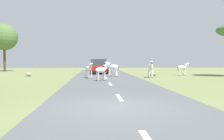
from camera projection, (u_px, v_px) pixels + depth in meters
The scene contains 13 objects.
ground_plane at pixel (114, 108), 8.55m from camera, with size 90.00×90.00×0.00m, color olive.
road at pixel (125, 107), 8.58m from camera, with size 6.00×64.00×0.05m, color #56595B.
lane_markings at pixel (129, 112), 7.58m from camera, with size 0.16×56.00×0.01m.
zebra_0 at pixel (89, 69), 21.90m from camera, with size 0.86×1.41×1.42m.
zebra_1 at pixel (151, 67), 23.34m from camera, with size 0.57×1.73×1.63m.
zebra_2 at pixel (113, 67), 24.11m from camera, with size 1.49×0.97×1.52m.
zebra_3 at pixel (183, 68), 26.73m from camera, with size 1.50×0.50×1.42m.
zebra_4 at pixel (102, 70), 19.26m from camera, with size 1.31×1.00×1.39m.
car_0 at pixel (100, 67), 29.63m from camera, with size 2.27×4.46×1.74m.
car_1 at pixel (96, 66), 37.32m from camera, with size 2.25×4.45×1.74m.
tree_5 at pixel (4, 37), 36.01m from camera, with size 3.87×3.87×6.97m.
rock_1 at pixel (153, 74), 25.28m from camera, with size 0.70×0.61×0.45m, color gray.
rock_2 at pixel (29, 74), 25.34m from camera, with size 0.58×0.58×0.40m, color #A89E8C.
Camera 1 is at (-0.68, -8.47, 1.65)m, focal length 39.47 mm.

